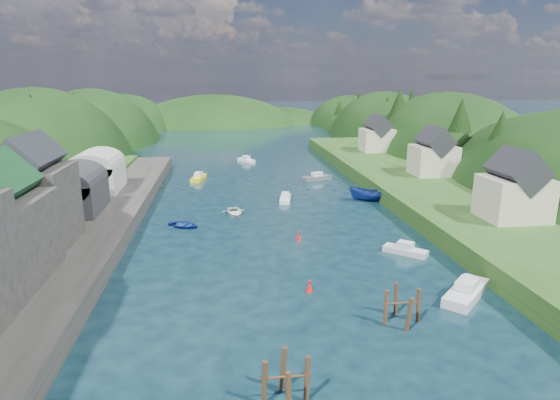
{
  "coord_description": "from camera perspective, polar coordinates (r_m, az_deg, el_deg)",
  "views": [
    {
      "loc": [
        -6.89,
        -27.48,
        18.71
      ],
      "look_at": [
        0.0,
        28.0,
        4.0
      ],
      "focal_mm": 30.0,
      "sensor_mm": 36.0,
      "label": 1
    }
  ],
  "objects": [
    {
      "name": "ground",
      "position": [
        80.0,
        -1.94,
        1.21
      ],
      "size": [
        600.0,
        600.0,
        0.0
      ],
      "primitive_type": "plane",
      "color": "black",
      "rests_on": "ground"
    },
    {
      "name": "hillside_left",
      "position": [
        112.56,
        -26.63,
        -0.6
      ],
      "size": [
        44.0,
        245.56,
        52.0
      ],
      "color": "black",
      "rests_on": "ground"
    },
    {
      "name": "hillside_right",
      "position": [
        117.8,
        19.27,
        1.09
      ],
      "size": [
        36.0,
        245.56,
        48.0
      ],
      "color": "black",
      "rests_on": "ground"
    },
    {
      "name": "far_hills",
      "position": [
        203.79,
        -4.75,
        6.37
      ],
      "size": [
        103.0,
        68.0,
        44.0
      ],
      "color": "black",
      "rests_on": "ground"
    },
    {
      "name": "hill_trees",
      "position": [
        93.41,
        -3.03,
        10.0
      ],
      "size": [
        91.37,
        150.23,
        12.16
      ],
      "color": "black",
      "rests_on": "ground"
    },
    {
      "name": "quay_left",
      "position": [
        53.48,
        -25.42,
        -6.09
      ],
      "size": [
        12.0,
        110.0,
        2.0
      ],
      "primitive_type": "cube",
      "color": "#2D2B28",
      "rests_on": "ground"
    },
    {
      "name": "boat_sheds",
      "position": [
        70.46,
        -22.69,
        2.6
      ],
      "size": [
        7.0,
        21.0,
        7.5
      ],
      "color": "#2D2D30",
      "rests_on": "quay_left"
    },
    {
      "name": "terrace_right",
      "position": [
        76.66,
        17.72,
        0.83
      ],
      "size": [
        16.0,
        120.0,
        2.4
      ],
      "primitive_type": "cube",
      "color": "#234719",
      "rests_on": "ground"
    },
    {
      "name": "right_bank_cottages",
      "position": [
        84.44,
        17.5,
        5.3
      ],
      "size": [
        9.0,
        59.24,
        8.41
      ],
      "color": "beige",
      "rests_on": "terrace_right"
    },
    {
      "name": "piling_cluster_near",
      "position": [
        29.48,
        0.7,
        -21.65
      ],
      "size": [
        3.03,
        2.85,
        3.58
      ],
      "color": "#382314",
      "rests_on": "ground"
    },
    {
      "name": "piling_cluster_far",
      "position": [
        38.75,
        14.65,
        -12.77
      ],
      "size": [
        3.18,
        2.97,
        3.38
      ],
      "color": "#382314",
      "rests_on": "ground"
    },
    {
      "name": "channel_buoy_near",
      "position": [
        42.87,
        3.62,
        -10.46
      ],
      "size": [
        0.7,
        0.7,
        1.1
      ],
      "color": "red",
      "rests_on": "ground"
    },
    {
      "name": "channel_buoy_far",
      "position": [
        55.52,
        2.29,
        -4.44
      ],
      "size": [
        0.7,
        0.7,
        1.1
      ],
      "color": "red",
      "rests_on": "ground"
    },
    {
      "name": "moored_boats",
      "position": [
        52.32,
        1.49,
        -5.37
      ],
      "size": [
        35.41,
        94.71,
        2.5
      ],
      "color": "silver",
      "rests_on": "ground"
    }
  ]
}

